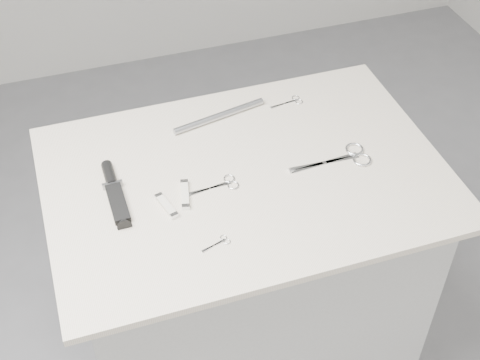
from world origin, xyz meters
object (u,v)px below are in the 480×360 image
object	(u,v)px
embroidery_scissors_b	(291,102)
pocket_knife_a	(166,206)
large_shears	(346,157)
metal_rail	(219,116)
embroidery_scissors_a	(222,185)
sheathed_knife	(114,190)
tiny_scissors	(219,243)
pocket_knife_b	(185,194)
plinth	(245,289)

from	to	relation	value
embroidery_scissors_b	pocket_knife_a	world-z (taller)	pocket_knife_a
large_shears	metal_rail	bearing A→B (deg)	134.37
large_shears	embroidery_scissors_a	distance (m)	0.33
large_shears	sheathed_knife	xyz separation A→B (m)	(-0.59, 0.06, 0.00)
embroidery_scissors_a	pocket_knife_a	distance (m)	0.15
tiny_scissors	metal_rail	size ratio (longest dim) A/B	0.26
sheathed_knife	pocket_knife_b	world-z (taller)	sheathed_knife
sheathed_knife	pocket_knife_b	size ratio (longest dim) A/B	2.14
tiny_scissors	sheathed_knife	distance (m)	0.31
embroidery_scissors_b	pocket_knife_b	distance (m)	0.47
metal_rail	sheathed_knife	bearing A→B (deg)	-149.06
tiny_scissors	metal_rail	bearing A→B (deg)	55.75
metal_rail	embroidery_scissors_a	bearing A→B (deg)	-105.44
sheathed_knife	large_shears	bearing A→B (deg)	-96.77
large_shears	metal_rail	world-z (taller)	metal_rail
embroidery_scissors_b	pocket_knife_b	size ratio (longest dim) A/B	1.00
tiny_scissors	pocket_knife_b	size ratio (longest dim) A/B	0.73
pocket_knife_b	embroidery_scissors_b	bearing A→B (deg)	-42.20
plinth	tiny_scissors	size ratio (longest dim) A/B	12.55
large_shears	embroidery_scissors_b	xyz separation A→B (m)	(-0.05, 0.27, -0.00)
embroidery_scissors_a	embroidery_scissors_b	xyz separation A→B (m)	(0.28, 0.26, -0.00)
plinth	pocket_knife_b	bearing A→B (deg)	-169.79
plinth	pocket_knife_b	size ratio (longest dim) A/B	9.16
tiny_scissors	pocket_knife_a	xyz separation A→B (m)	(-0.09, 0.15, 0.00)
tiny_scissors	pocket_knife_a	world-z (taller)	pocket_knife_a
large_shears	sheathed_knife	size ratio (longest dim) A/B	1.02
plinth	sheathed_knife	bearing A→B (deg)	173.45
sheathed_knife	tiny_scissors	bearing A→B (deg)	-141.34
pocket_knife_a	pocket_knife_b	xyz separation A→B (m)	(0.05, 0.02, 0.00)
plinth	metal_rail	world-z (taller)	metal_rail
sheathed_knife	pocket_knife_b	xyz separation A→B (m)	(0.16, -0.07, -0.00)
pocket_knife_a	plinth	bearing A→B (deg)	-91.14
plinth	metal_rail	xyz separation A→B (m)	(0.00, 0.23, 0.48)
large_shears	sheathed_knife	bearing A→B (deg)	173.00
plinth	pocket_knife_a	bearing A→B (deg)	-166.30
pocket_knife_a	large_shears	bearing A→B (deg)	-101.61
sheathed_knife	metal_rail	bearing A→B (deg)	-59.69
plinth	tiny_scissors	world-z (taller)	tiny_scissors
tiny_scissors	pocket_knife_a	bearing A→B (deg)	103.07
embroidery_scissors_b	metal_rail	size ratio (longest dim) A/B	0.36
pocket_knife_b	embroidery_scissors_a	bearing A→B (deg)	-72.87
large_shears	pocket_knife_b	world-z (taller)	pocket_knife_b
tiny_scissors	sheathed_knife	bearing A→B (deg)	112.09
tiny_scissors	sheathed_knife	size ratio (longest dim) A/B	0.34
embroidery_scissors_b	embroidery_scissors_a	bearing A→B (deg)	-145.27
plinth	large_shears	distance (m)	0.54
large_shears	embroidery_scissors_b	world-z (taller)	large_shears
embroidery_scissors_b	plinth	bearing A→B (deg)	-139.77
large_shears	plinth	bearing A→B (deg)	173.52
embroidery_scissors_b	tiny_scissors	xyz separation A→B (m)	(-0.35, -0.44, -0.00)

